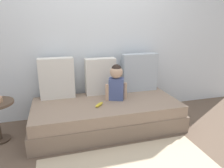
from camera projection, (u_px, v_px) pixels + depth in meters
name	position (u px, v px, depth m)	size (l,w,h in m)	color
ground_plane	(107.00, 127.00, 2.90)	(12.00, 12.00, 0.00)	brown
back_wall	(96.00, 33.00, 3.07)	(5.22, 0.10, 2.54)	silver
couch	(107.00, 115.00, 2.84)	(2.02, 0.92, 0.38)	#826C5B
throw_pillow_left	(57.00, 78.00, 2.87)	(0.48, 0.16, 0.58)	silver
throw_pillow_center	(100.00, 76.00, 3.04)	(0.44, 0.16, 0.54)	silver
throw_pillow_right	(139.00, 72.00, 3.20)	(0.56, 0.16, 0.58)	#B2BCC6
toddler	(116.00, 81.00, 2.80)	(0.31, 0.19, 0.50)	#4C5B93
banana	(99.00, 105.00, 2.65)	(0.17, 0.04, 0.04)	yellow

